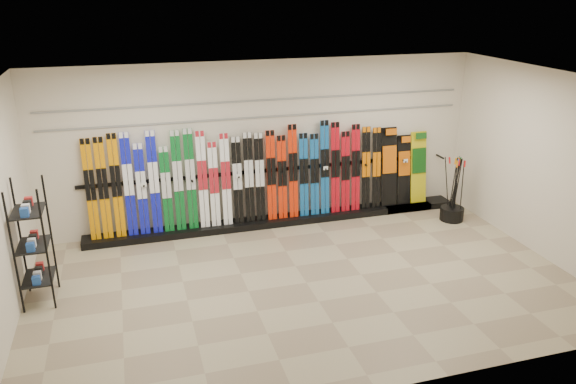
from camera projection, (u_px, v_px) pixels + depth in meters
name	position (u px, v px, depth m)	size (l,w,h in m)	color
floor	(306.00, 283.00, 8.42)	(8.00, 8.00, 0.00)	gray
back_wall	(264.00, 144.00, 10.15)	(8.00, 8.00, 0.00)	beige
right_wall	(545.00, 165.00, 8.96)	(5.00, 5.00, 0.00)	beige
ceiling	(309.00, 82.00, 7.38)	(8.00, 8.00, 0.00)	silver
ski_rack_base	(280.00, 220.00, 10.51)	(8.00, 0.40, 0.12)	black
skis	(241.00, 178.00, 10.04)	(5.37, 0.18, 1.80)	orange
snowboards	(403.00, 168.00, 10.98)	(0.97, 0.24, 1.53)	black
accessory_rack	(33.00, 243.00, 7.68)	(0.40, 0.60, 1.75)	black
pole_bin	(452.00, 214.00, 10.65)	(0.44, 0.44, 0.25)	black
ski_poles	(455.00, 189.00, 10.54)	(0.30, 0.36, 1.18)	black
slatwall_rail_0	(264.00, 117.00, 9.96)	(7.60, 0.02, 0.03)	gray
slatwall_rail_1	(264.00, 100.00, 9.86)	(7.60, 0.02, 0.03)	gray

